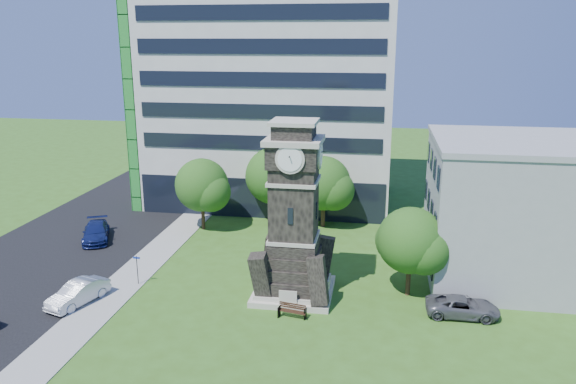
% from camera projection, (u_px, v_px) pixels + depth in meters
% --- Properties ---
extents(ground, '(160.00, 160.00, 0.00)m').
position_uv_depth(ground, '(245.00, 303.00, 37.99)').
color(ground, '#345919').
rests_on(ground, ground).
extents(sidewalk, '(3.00, 70.00, 0.06)m').
position_uv_depth(sidewalk, '(143.00, 265.00, 44.26)').
color(sidewalk, gray).
rests_on(sidewalk, ground).
extents(street, '(14.00, 80.00, 0.02)m').
position_uv_depth(street, '(45.00, 259.00, 45.63)').
color(street, black).
rests_on(street, ground).
extents(clock_tower, '(5.40, 5.40, 12.22)m').
position_uv_depth(clock_tower, '(294.00, 222.00, 38.01)').
color(clock_tower, beige).
rests_on(clock_tower, ground).
extents(office_tall, '(26.20, 15.11, 28.60)m').
position_uv_depth(office_tall, '(272.00, 69.00, 59.30)').
color(office_tall, silver).
rests_on(office_tall, ground).
extents(office_low, '(15.20, 12.20, 10.40)m').
position_uv_depth(office_low, '(536.00, 210.00, 41.01)').
color(office_low, '#939698').
rests_on(office_low, ground).
extents(car_street_mid, '(2.90, 4.82, 1.50)m').
position_uv_depth(car_street_mid, '(78.00, 293.00, 37.76)').
color(car_street_mid, '#B9BCC2').
rests_on(car_street_mid, ground).
extents(car_street_north, '(4.08, 5.65, 1.52)m').
position_uv_depth(car_street_north, '(96.00, 232.00, 49.63)').
color(car_street_north, '#121C50').
rests_on(car_street_north, ground).
extents(car_east_lot, '(4.68, 2.18, 1.30)m').
position_uv_depth(car_east_lot, '(463.00, 307.00, 36.08)').
color(car_east_lot, '#56565B').
rests_on(car_east_lot, ground).
extents(park_bench, '(1.80, 0.48, 0.93)m').
position_uv_depth(park_bench, '(292.00, 310.00, 35.93)').
color(park_bench, black).
rests_on(park_bench, ground).
extents(street_sign, '(0.53, 0.05, 2.20)m').
position_uv_depth(street_sign, '(137.00, 267.00, 40.53)').
color(street_sign, black).
rests_on(street_sign, ground).
extents(tree_nw, '(5.41, 4.92, 6.74)m').
position_uv_depth(tree_nw, '(203.00, 187.00, 51.64)').
color(tree_nw, '#332114').
rests_on(tree_nw, ground).
extents(tree_nc, '(6.03, 5.48, 7.29)m').
position_uv_depth(tree_nc, '(275.00, 178.00, 53.96)').
color(tree_nc, '#332114').
rests_on(tree_nc, ground).
extents(tree_ne, '(5.62, 5.11, 6.80)m').
position_uv_depth(tree_ne, '(324.00, 185.00, 52.38)').
color(tree_ne, '#332114').
rests_on(tree_ne, ground).
extents(tree_east, '(5.05, 4.59, 6.33)m').
position_uv_depth(tree_east, '(411.00, 243.00, 38.23)').
color(tree_east, '#332114').
rests_on(tree_east, ground).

